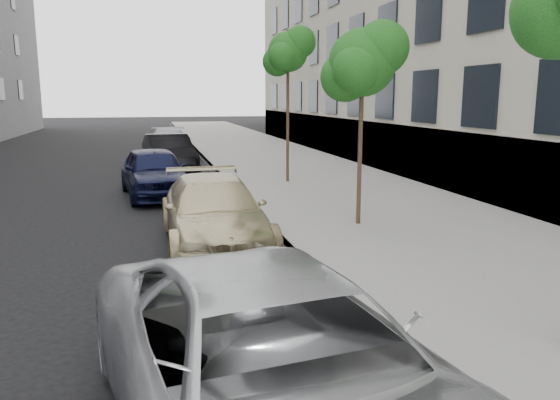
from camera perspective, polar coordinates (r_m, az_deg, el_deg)
name	(u,v)px	position (r m, az deg, el deg)	size (l,w,h in m)	color
sidewalk	(262,154)	(28.20, -1.88, 4.80)	(6.40, 72.00, 0.14)	gray
curb	(201,156)	(27.73, -8.23, 4.59)	(0.15, 72.00, 0.14)	#9E9B93
tree_mid	(364,62)	(12.39, 8.73, 14.03)	(1.80, 1.60, 4.49)	#38281C
tree_far	(289,52)	(18.60, 0.91, 15.20)	(1.67, 1.47, 5.14)	#38281C
minivan	(278,375)	(4.68, -0.18, -17.80)	(2.59, 5.61, 1.56)	#ADAEB1
suv	(214,213)	(11.08, -6.92, -1.34)	(1.97, 4.84, 1.41)	#C9BB8F
sedan_blue	(154,172)	(17.01, -13.00, 2.87)	(1.78, 4.42, 1.50)	black
sedan_black	(169,153)	(22.39, -11.54, 4.79)	(1.60, 4.58, 1.51)	black
sedan_rear	(169,143)	(27.77, -11.48, 5.86)	(2.04, 5.01, 1.45)	#A8AAB0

